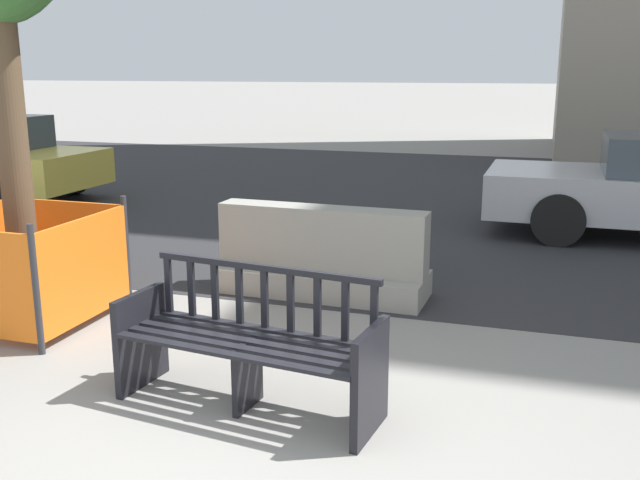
% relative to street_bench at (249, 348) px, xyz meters
% --- Properties ---
extents(ground_plane, '(200.00, 200.00, 0.00)m').
position_rel_street_bench_xyz_m(ground_plane, '(0.16, -0.79, -0.40)').
color(ground_plane, gray).
extents(street_asphalt, '(120.00, 12.00, 0.01)m').
position_rel_street_bench_xyz_m(street_asphalt, '(0.16, 7.91, -0.39)').
color(street_asphalt, '#28282B').
rests_on(street_asphalt, ground).
extents(street_bench, '(1.74, 0.71, 0.88)m').
position_rel_street_bench_xyz_m(street_bench, '(0.00, 0.00, 0.00)').
color(street_bench, black).
rests_on(street_bench, ground).
extents(jersey_barrier_centre, '(2.02, 0.74, 0.84)m').
position_rel_street_bench_xyz_m(jersey_barrier_centre, '(-0.27, 2.36, -0.06)').
color(jersey_barrier_centre, gray).
rests_on(jersey_barrier_centre, ground).
extents(construction_fence, '(1.25, 1.25, 1.01)m').
position_rel_street_bench_xyz_m(construction_fence, '(-2.43, 0.91, 0.11)').
color(construction_fence, '#2D2D33').
rests_on(construction_fence, ground).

